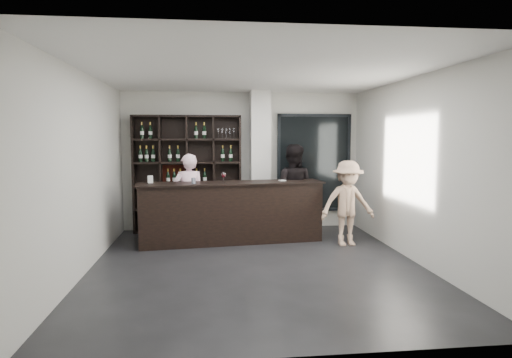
{
  "coord_description": "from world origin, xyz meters",
  "views": [
    {
      "loc": [
        -0.73,
        -6.33,
        1.96
      ],
      "look_at": [
        0.11,
        1.1,
        1.22
      ],
      "focal_mm": 30.0,
      "sensor_mm": 36.0,
      "label": 1
    }
  ],
  "objects": [
    {
      "name": "taster_black",
      "position": [
        0.95,
        2.05,
        0.91
      ],
      "size": [
        1.05,
        0.93,
        1.81
      ],
      "primitive_type": "imported",
      "rotation": [
        0.0,
        0.0,
        2.82
      ],
      "color": "black",
      "rests_on": "floor"
    },
    {
      "name": "spit_cup",
      "position": [
        -0.99,
        1.34,
        1.18
      ],
      "size": [
        0.1,
        0.1,
        0.1
      ],
      "primitive_type": "cylinder",
      "rotation": [
        0.0,
        0.0,
        -0.43
      ],
      "color": "#A2B1C5",
      "rests_on": "tasting_counter"
    },
    {
      "name": "card_stand",
      "position": [
        -1.77,
        1.52,
        1.19
      ],
      "size": [
        0.1,
        0.07,
        0.14
      ],
      "primitive_type": "cube",
      "rotation": [
        0.0,
        0.0,
        0.28
      ],
      "color": "white",
      "rests_on": "tasting_counter"
    },
    {
      "name": "napkin_stack",
      "position": [
        0.67,
        1.63,
        1.14
      ],
      "size": [
        0.14,
        0.14,
        0.02
      ],
      "primitive_type": "cube",
      "rotation": [
        0.0,
        0.0,
        0.42
      ],
      "color": "white",
      "rests_on": "tasting_counter"
    },
    {
      "name": "wine_shelf",
      "position": [
        -1.15,
        2.57,
        1.2
      ],
      "size": [
        2.2,
        0.35,
        2.4
      ],
      "primitive_type": null,
      "color": "black",
      "rests_on": "floor"
    },
    {
      "name": "customer",
      "position": [
        1.77,
        1.05,
        0.77
      ],
      "size": [
        1.03,
        0.64,
        1.54
      ],
      "primitive_type": "imported",
      "rotation": [
        0.0,
        0.0,
        0.07
      ],
      "color": "tan",
      "rests_on": "floor"
    },
    {
      "name": "structural_column",
      "position": [
        0.35,
        2.47,
        1.45
      ],
      "size": [
        0.4,
        0.4,
        2.9
      ],
      "primitive_type": "cube",
      "color": "silver",
      "rests_on": "floor"
    },
    {
      "name": "tasting_counter",
      "position": [
        -0.3,
        1.51,
        0.57
      ],
      "size": [
        3.42,
        0.71,
        1.13
      ],
      "rotation": [
        0.0,
        0.0,
        0.1
      ],
      "color": "black",
      "rests_on": "floor"
    },
    {
      "name": "wine_glass",
      "position": [
        -0.44,
        1.54,
        1.23
      ],
      "size": [
        0.1,
        0.1,
        0.21
      ],
      "primitive_type": null,
      "rotation": [
        0.0,
        0.0,
        -0.06
      ],
      "color": "white",
      "rests_on": "tasting_counter"
    },
    {
      "name": "taster_pink",
      "position": [
        -1.1,
        1.85,
        0.82
      ],
      "size": [
        0.66,
        0.49,
        1.64
      ],
      "primitive_type": "imported",
      "rotation": [
        0.0,
        0.0,
        3.31
      ],
      "color": "#FBCBDA",
      "rests_on": "floor"
    },
    {
      "name": "floor",
      "position": [
        0.0,
        0.0,
        -0.01
      ],
      "size": [
        5.0,
        5.5,
        0.01
      ],
      "primitive_type": "cube",
      "color": "black",
      "rests_on": "ground"
    },
    {
      "name": "glass_panel",
      "position": [
        1.55,
        2.69,
        1.4
      ],
      "size": [
        1.6,
        0.08,
        2.1
      ],
      "color": "black",
      "rests_on": "floor"
    }
  ]
}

